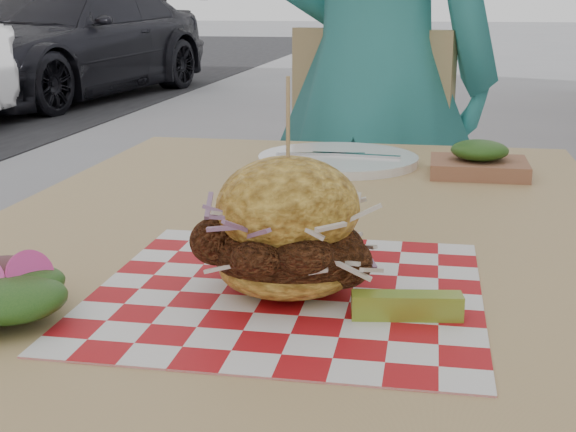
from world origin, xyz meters
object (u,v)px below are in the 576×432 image
patio_chair (377,197)px  sandwich (288,234)px  car_dark (65,41)px  diner (372,75)px  patio_table (300,286)px

patio_chair → sandwich: 1.23m
patio_chair → sandwich: bearing=-72.0°
car_dark → patio_chair: (3.73, -6.20, -0.05)m
diner → car_dark: diner is taller
car_dark → patio_table: bearing=-53.0°
car_dark → patio_chair: 7.24m
diner → sandwich: size_ratio=8.39×
patio_chair → patio_table: bearing=-73.6°
diner → patio_table: bearing=100.8°
car_dark → patio_table: car_dark is taller
sandwich → patio_chair: bearing=89.8°
diner → sandwich: (0.02, -1.27, -0.03)m
diner → patio_table: 1.05m
diner → car_dark: 7.17m
patio_table → sandwich: 0.27m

